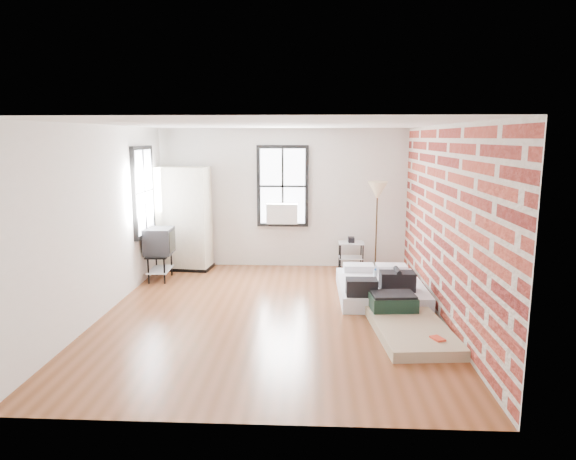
# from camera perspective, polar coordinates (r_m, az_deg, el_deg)

# --- Properties ---
(ground) EXTENTS (6.00, 6.00, 0.00)m
(ground) POSITION_cam_1_polar(r_m,az_deg,el_deg) (7.81, -1.90, -9.35)
(ground) COLOR brown
(ground) RESTS_ON ground
(room_shell) EXTENTS (5.02, 6.02, 2.80)m
(room_shell) POSITION_cam_1_polar(r_m,az_deg,el_deg) (7.75, -0.04, 3.72)
(room_shell) COLOR silver
(room_shell) RESTS_ON ground
(mattress_main) EXTENTS (1.39, 1.88, 0.60)m
(mattress_main) POSITION_cam_1_polar(r_m,az_deg,el_deg) (8.72, 10.21, -6.27)
(mattress_main) COLOR silver
(mattress_main) RESTS_ON ground
(mattress_bare) EXTENTS (1.09, 1.85, 0.38)m
(mattress_bare) POSITION_cam_1_polar(r_m,az_deg,el_deg) (7.33, 13.03, -9.99)
(mattress_bare) COLOR tan
(mattress_bare) RESTS_ON ground
(wardrobe) EXTENTS (1.09, 0.70, 2.05)m
(wardrobe) POSITION_cam_1_polar(r_m,az_deg,el_deg) (10.43, -11.45, 1.24)
(wardrobe) COLOR black
(wardrobe) RESTS_ON ground
(side_table) EXTENTS (0.51, 0.41, 0.66)m
(side_table) POSITION_cam_1_polar(r_m,az_deg,el_deg) (10.31, 7.01, -1.98)
(side_table) COLOR black
(side_table) RESTS_ON ground
(floor_lamp) EXTENTS (0.38, 0.38, 1.77)m
(floor_lamp) POSITION_cam_1_polar(r_m,az_deg,el_deg) (10.11, 9.90, 3.90)
(floor_lamp) COLOR #2F210F
(floor_lamp) RESTS_ON ground
(tv_stand) EXTENTS (0.52, 0.71, 0.98)m
(tv_stand) POSITION_cam_1_polar(r_m,az_deg,el_deg) (9.76, -14.09, -1.40)
(tv_stand) COLOR black
(tv_stand) RESTS_ON ground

